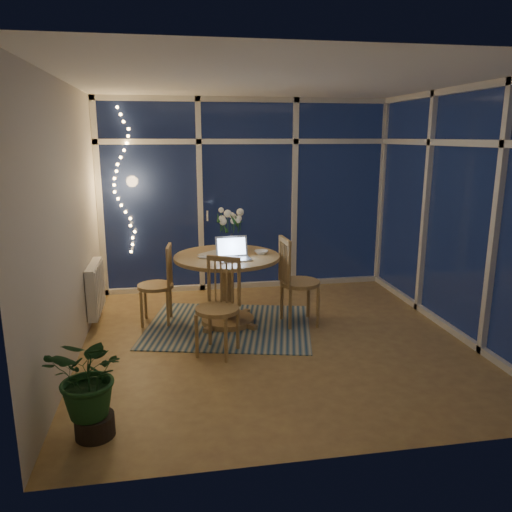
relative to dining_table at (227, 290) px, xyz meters
name	(u,v)px	position (x,y,z in m)	size (l,w,h in m)	color
floor	(277,340)	(0.46, -0.58, -0.40)	(4.00, 4.00, 0.00)	olive
ceiling	(280,81)	(0.46, -0.58, 2.20)	(4.00, 4.00, 0.00)	white
wall_back	(247,195)	(0.46, 1.42, 0.90)	(4.00, 0.04, 2.60)	beige
wall_front	(348,270)	(0.46, -2.58, 0.90)	(4.00, 0.04, 2.60)	beige
wall_left	(68,224)	(-1.54, -0.58, 0.90)	(0.04, 4.00, 2.60)	beige
wall_right	(462,213)	(2.46, -0.58, 0.90)	(0.04, 4.00, 2.60)	beige
window_wall_back	(248,196)	(0.46, 1.38, 0.90)	(4.00, 0.10, 2.60)	silver
window_wall_right	(459,213)	(2.42, -0.58, 0.90)	(0.10, 4.00, 2.60)	silver
radiator	(95,288)	(-1.48, 0.32, 0.00)	(0.10, 0.70, 0.58)	silver
fairy_lights	(122,182)	(-1.19, 1.30, 1.12)	(0.24, 0.10, 1.85)	#E7AB5C
garden_patio	(249,245)	(0.96, 4.42, -0.46)	(12.00, 6.00, 0.10)	black
garden_fence	(221,196)	(0.46, 4.92, 0.50)	(11.00, 0.08, 1.80)	#392614
neighbour_roof	(220,132)	(0.76, 7.92, 1.80)	(7.00, 3.00, 2.20)	#32343C
garden_shrubs	(187,238)	(-0.34, 2.82, 0.05)	(0.90, 0.90, 0.90)	black
rug	(229,326)	(0.00, -0.10, -0.40)	(1.82, 1.45, 0.01)	#B8B396
dining_table	(227,290)	(0.00, 0.00, 0.00)	(1.18, 1.18, 0.80)	olive
chair_left	(155,284)	(-0.80, 0.17, 0.06)	(0.43, 0.43, 0.92)	olive
chair_right	(300,281)	(0.81, -0.14, 0.11)	(0.48, 0.48, 1.03)	olive
chair_front	(217,307)	(-0.19, -0.80, 0.08)	(0.45, 0.45, 0.97)	olive
laptop	(234,248)	(0.05, -0.21, 0.53)	(0.35, 0.30, 0.26)	silver
flower_vase	(232,241)	(0.09, 0.28, 0.51)	(0.20, 0.20, 0.21)	silver
bowl	(261,252)	(0.39, 0.01, 0.42)	(0.15, 0.15, 0.04)	silver
newspapers	(218,255)	(-0.10, -0.03, 0.41)	(0.37, 0.28, 0.02)	silver
phone	(236,258)	(0.08, -0.17, 0.41)	(0.10, 0.05, 0.01)	black
potted_plant	(92,387)	(-1.19, -2.04, -0.02)	(0.54, 0.47, 0.76)	#18451E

